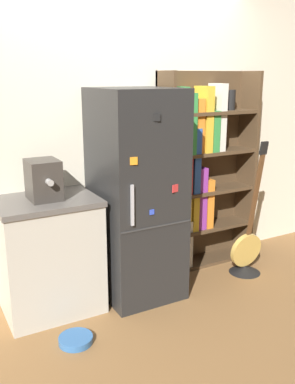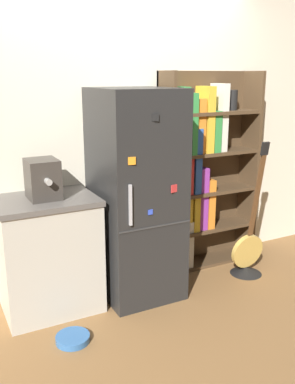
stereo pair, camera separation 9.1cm
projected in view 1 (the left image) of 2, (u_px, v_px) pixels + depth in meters
ground_plane at (143, 295)px, 3.54m from camera, size 16.00×16.00×0.00m
wall_back at (116, 132)px, 3.60m from camera, size 8.00×0.05×2.60m
refrigerator at (136, 195)px, 3.42m from camera, size 0.61×0.70×1.67m
bookshelf at (196, 173)px, 3.93m from camera, size 0.95×0.29×1.80m
kitchen_counter at (49, 255)px, 3.24m from camera, size 0.73×0.58×0.89m
espresso_machine at (43, 180)px, 3.08m from camera, size 0.22×0.32×0.29m
guitar at (246, 255)px, 3.91m from camera, size 0.32×0.30×1.24m
pet_bowl at (76, 339)px, 2.91m from camera, size 0.23×0.23×0.05m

